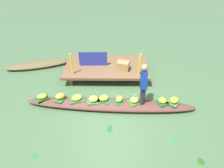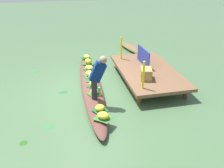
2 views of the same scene
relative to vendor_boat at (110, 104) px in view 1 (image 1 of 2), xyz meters
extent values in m
plane|color=#446440|center=(0.00, 0.00, -0.12)|extent=(40.00, 40.00, 0.00)
cube|color=brown|center=(-0.17, 1.92, 0.25)|extent=(3.20, 1.80, 0.10)
cylinder|color=brown|center=(-1.45, 1.20, 0.04)|extent=(0.14, 0.14, 0.31)
cylinder|color=brown|center=(1.11, 1.20, 0.04)|extent=(0.14, 0.14, 0.31)
cylinder|color=brown|center=(-1.45, 2.64, 0.04)|extent=(0.14, 0.14, 0.31)
cylinder|color=#543624|center=(1.11, 2.64, 0.04)|extent=(0.14, 0.14, 0.31)
ellipsoid|color=brown|center=(0.00, 0.00, 0.00)|extent=(5.36, 0.88, 0.23)
ellipsoid|color=brown|center=(-3.11, 2.47, -0.01)|extent=(2.67, 1.28, 0.21)
cube|color=#295F2E|center=(-1.04, 0.09, 0.12)|extent=(0.52, 0.44, 0.01)
ellipsoid|color=yellow|center=(-1.04, 0.09, 0.20)|extent=(0.39, 0.35, 0.15)
cube|color=#307124|center=(0.76, -0.02, 0.12)|extent=(0.42, 0.42, 0.01)
ellipsoid|color=#F9D656|center=(0.76, -0.02, 0.21)|extent=(0.27, 0.24, 0.17)
cube|color=#175E2D|center=(0.30, 0.02, 0.12)|extent=(0.42, 0.41, 0.01)
ellipsoid|color=yellow|center=(0.30, 0.02, 0.21)|extent=(0.29, 0.31, 0.18)
cube|color=#266628|center=(-1.57, 0.12, 0.12)|extent=(0.38, 0.46, 0.01)
ellipsoid|color=gold|center=(-1.57, 0.12, 0.22)|extent=(0.34, 0.31, 0.20)
cube|color=#195A2A|center=(1.63, -0.01, 0.12)|extent=(0.43, 0.43, 0.01)
ellipsoid|color=yellow|center=(1.63, -0.01, 0.20)|extent=(0.32, 0.33, 0.16)
cube|color=#277537|center=(-0.51, 0.02, 0.12)|extent=(0.44, 0.38, 0.01)
ellipsoid|color=yellow|center=(-0.51, 0.02, 0.21)|extent=(0.30, 0.27, 0.18)
cube|color=#1C5F34|center=(-0.19, 0.06, 0.12)|extent=(0.49, 0.42, 0.01)
ellipsoid|color=gold|center=(-0.19, 0.06, 0.21)|extent=(0.35, 0.30, 0.17)
cube|color=#17591E|center=(-2.15, 0.14, 0.12)|extent=(0.49, 0.45, 0.01)
ellipsoid|color=yellow|center=(-2.15, 0.14, 0.19)|extent=(0.34, 0.29, 0.15)
cube|color=#357232|center=(1.99, 0.00, 0.12)|extent=(0.51, 0.52, 0.01)
ellipsoid|color=gold|center=(1.99, 0.00, 0.20)|extent=(0.38, 0.38, 0.16)
cylinder|color=#28282D|center=(0.98, -0.05, 0.39)|extent=(0.16, 0.16, 0.55)
cube|color=navy|center=(0.99, 0.06, 0.90)|extent=(0.20, 0.48, 0.59)
sphere|color=#9E7556|center=(1.00, 0.21, 1.23)|extent=(0.20, 0.20, 0.20)
cylinder|color=#46B962|center=(0.76, 0.12, 0.22)|extent=(0.07, 0.07, 0.20)
cube|color=navy|center=(-0.67, 1.92, 0.58)|extent=(1.07, 0.06, 0.57)
cylinder|color=yellow|center=(-1.37, 1.32, 0.70)|extent=(0.06, 0.06, 0.81)
cylinder|color=yellow|center=(1.03, 1.32, 0.70)|extent=(0.06, 0.06, 0.81)
cube|color=#9D7C44|center=(0.46, 1.62, 0.46)|extent=(0.51, 0.42, 0.33)
ellipsoid|color=#2D6E36|center=(1.72, -1.29, -0.11)|extent=(0.23, 0.29, 0.01)
ellipsoid|color=#276B2F|center=(-1.78, -1.76, -0.11)|extent=(0.22, 0.18, 0.01)
ellipsoid|color=#225617|center=(2.20, -1.84, -0.11)|extent=(0.19, 0.20, 0.01)
ellipsoid|color=#205C33|center=(0.02, -0.88, -0.11)|extent=(0.17, 0.29, 0.01)
camera|label=1|loc=(0.12, -4.27, 3.92)|focal=29.34mm
camera|label=2|loc=(6.75, -0.86, 3.47)|focal=38.98mm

